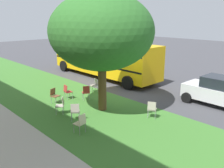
% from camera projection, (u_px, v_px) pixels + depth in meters
% --- Properties ---
extents(ground, '(80.00, 80.00, 0.00)m').
position_uv_depth(ground, '(123.00, 95.00, 15.34)').
color(ground, '#424247').
extents(grass_verge, '(48.00, 6.00, 0.01)m').
position_uv_depth(grass_verge, '(82.00, 108.00, 13.22)').
color(grass_verge, '#3D752D').
rests_on(grass_verge, ground).
extents(street_tree, '(5.23, 5.23, 6.04)m').
position_uv_depth(street_tree, '(102.00, 32.00, 11.96)').
color(street_tree, brown).
rests_on(street_tree, ground).
extents(chair_0, '(0.58, 0.58, 0.88)m').
position_uv_depth(chair_0, '(75.00, 111.00, 11.50)').
color(chair_0, '#ADA393').
rests_on(chair_0, ground).
extents(chair_1, '(0.49, 0.49, 0.88)m').
position_uv_depth(chair_1, '(81.00, 122.00, 10.24)').
color(chair_1, beige).
rests_on(chair_1, ground).
extents(chair_2, '(0.56, 0.57, 0.88)m').
position_uv_depth(chair_2, '(152.00, 108.00, 11.78)').
color(chair_2, '#ADA393').
rests_on(chair_2, ground).
extents(chair_3, '(0.51, 0.51, 0.88)m').
position_uv_depth(chair_3, '(95.00, 84.00, 15.99)').
color(chair_3, '#ADA393').
rests_on(chair_3, ground).
extents(chair_4, '(0.53, 0.53, 0.88)m').
position_uv_depth(chair_4, '(54.00, 95.00, 13.86)').
color(chair_4, brown).
rests_on(chair_4, ground).
extents(chair_5, '(0.56, 0.55, 0.88)m').
position_uv_depth(chair_5, '(86.00, 92.00, 14.41)').
color(chair_5, '#B7332D').
rests_on(chair_5, ground).
extents(chair_6, '(0.58, 0.59, 0.88)m').
position_uv_depth(chair_6, '(61.00, 104.00, 12.32)').
color(chair_6, '#ADA393').
rests_on(chair_6, ground).
extents(chair_7, '(0.46, 0.47, 0.88)m').
position_uv_depth(chair_7, '(67.00, 91.00, 14.57)').
color(chair_7, '#B7332D').
rests_on(chair_7, ground).
extents(parked_car, '(3.70, 1.92, 1.65)m').
position_uv_depth(parked_car, '(219.00, 91.00, 13.43)').
color(parked_car, silver).
rests_on(parked_car, ground).
extents(school_bus, '(10.40, 2.80, 2.88)m').
position_uv_depth(school_bus, '(103.00, 56.00, 19.77)').
color(school_bus, yellow).
rests_on(school_bus, ground).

